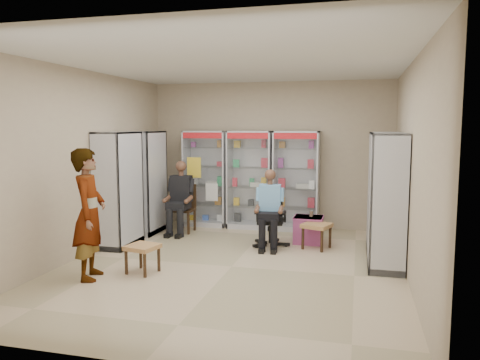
% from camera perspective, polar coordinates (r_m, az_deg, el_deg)
% --- Properties ---
extents(floor, '(6.00, 6.00, 0.00)m').
position_cam_1_polar(floor, '(7.14, -1.03, -10.50)').
color(floor, tan).
rests_on(floor, ground).
extents(room_shell, '(5.02, 6.02, 3.01)m').
position_cam_1_polar(room_shell, '(6.83, -1.06, 5.50)').
color(room_shell, tan).
rests_on(room_shell, ground).
extents(cabinet_back_left, '(0.90, 0.50, 2.00)m').
position_cam_1_polar(cabinet_back_left, '(9.88, -4.13, 0.19)').
color(cabinet_back_left, '#9DA1A4').
rests_on(cabinet_back_left, floor).
extents(cabinet_back_mid, '(0.90, 0.50, 2.00)m').
position_cam_1_polar(cabinet_back_mid, '(9.62, 1.24, 0.04)').
color(cabinet_back_mid, '#B2B4BA').
rests_on(cabinet_back_mid, floor).
extents(cabinet_back_right, '(0.90, 0.50, 2.00)m').
position_cam_1_polar(cabinet_back_right, '(9.46, 6.86, -0.12)').
color(cabinet_back_right, silver).
rests_on(cabinet_back_right, floor).
extents(cabinet_right_far, '(0.90, 0.50, 2.00)m').
position_cam_1_polar(cabinet_right_far, '(8.27, 17.09, -1.34)').
color(cabinet_right_far, silver).
rests_on(cabinet_right_far, floor).
extents(cabinet_right_near, '(0.90, 0.50, 2.00)m').
position_cam_1_polar(cabinet_right_near, '(7.18, 17.51, -2.52)').
color(cabinet_right_near, '#A9AAB0').
rests_on(cabinet_right_near, floor).
extents(cabinet_left_far, '(0.90, 0.50, 2.00)m').
position_cam_1_polar(cabinet_left_far, '(9.37, -11.34, -0.27)').
color(cabinet_left_far, '#B3B6BB').
rests_on(cabinet_left_far, floor).
extents(cabinet_left_near, '(0.90, 0.50, 2.00)m').
position_cam_1_polar(cabinet_left_near, '(8.40, -14.58, -1.14)').
color(cabinet_left_near, '#A4A5AB').
rests_on(cabinet_left_near, floor).
extents(wooden_chair, '(0.42, 0.42, 0.94)m').
position_cam_1_polar(wooden_chair, '(9.36, -6.98, -3.48)').
color(wooden_chair, '#301C12').
rests_on(wooden_chair, floor).
extents(seated_customer, '(0.44, 0.60, 1.34)m').
position_cam_1_polar(seated_customer, '(9.28, -7.10, -2.31)').
color(seated_customer, black).
rests_on(seated_customer, floor).
extents(office_chair, '(0.60, 0.60, 1.00)m').
position_cam_1_polar(office_chair, '(8.21, 3.74, -4.65)').
color(office_chair, black).
rests_on(office_chair, floor).
extents(seated_shopkeeper, '(0.47, 0.62, 1.27)m').
position_cam_1_polar(seated_shopkeeper, '(8.14, 3.68, -3.77)').
color(seated_shopkeeper, '#6296C2').
rests_on(seated_shopkeeper, floor).
extents(pink_trunk, '(0.50, 0.48, 0.48)m').
position_cam_1_polar(pink_trunk, '(8.57, 8.33, -6.01)').
color(pink_trunk, '#B3478D').
rests_on(pink_trunk, floor).
extents(tea_glass, '(0.07, 0.07, 0.11)m').
position_cam_1_polar(tea_glass, '(8.55, 8.68, -4.06)').
color(tea_glass, '#531707').
rests_on(tea_glass, pink_trunk).
extents(woven_stool_a, '(0.56, 0.56, 0.44)m').
position_cam_1_polar(woven_stool_a, '(8.20, 9.32, -6.76)').
color(woven_stool_a, '#AE7249').
rests_on(woven_stool_a, floor).
extents(woven_stool_b, '(0.48, 0.48, 0.41)m').
position_cam_1_polar(woven_stool_b, '(6.94, -11.78, -9.38)').
color(woven_stool_b, '#A17443').
rests_on(woven_stool_b, floor).
extents(standing_man, '(0.60, 0.75, 1.80)m').
position_cam_1_polar(standing_man, '(6.74, -17.90, -3.97)').
color(standing_man, '#939396').
rests_on(standing_man, floor).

